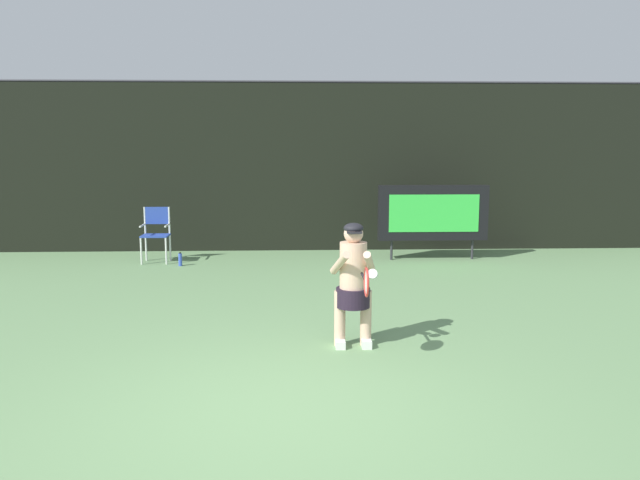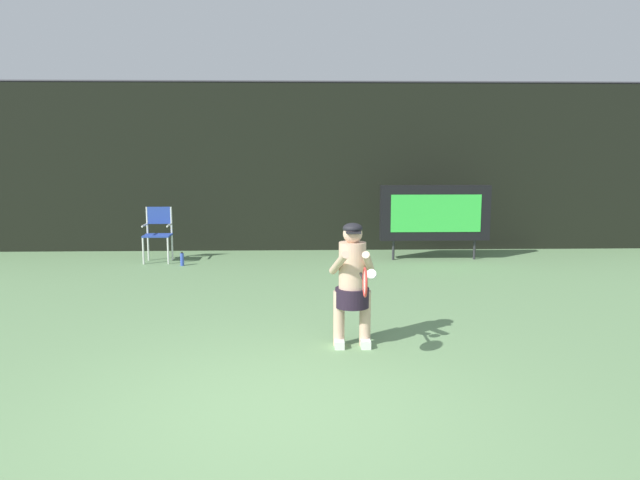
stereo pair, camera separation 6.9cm
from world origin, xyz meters
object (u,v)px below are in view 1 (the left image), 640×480
Objects in this scene: tennis_racket at (366,282)px; tennis_player at (353,281)px; umpire_chair at (156,231)px; water_bottle at (180,260)px; scoreboard at (433,213)px.

tennis_player is at bearing 82.85° from tennis_racket.
umpire_chair is 6.94m from tennis_racket.
water_bottle is 0.44× the size of tennis_racket.
scoreboard reaches higher than tennis_player.
scoreboard is at bearing 57.40° from tennis_racket.
tennis_racket is at bearing -59.98° from umpire_chair.
water_bottle is 0.19× the size of tennis_player.
scoreboard is at bearing 5.62° from water_bottle.
scoreboard reaches higher than water_bottle.
scoreboard is 5.52m from umpire_chair.
tennis_racket is (2.93, -5.56, 0.76)m from water_bottle.
water_bottle is at bearing -174.38° from scoreboard.
tennis_player reaches higher than umpire_chair.
tennis_racket is (3.47, -6.01, 0.27)m from umpire_chair.
tennis_player is 0.64m from tennis_racket.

